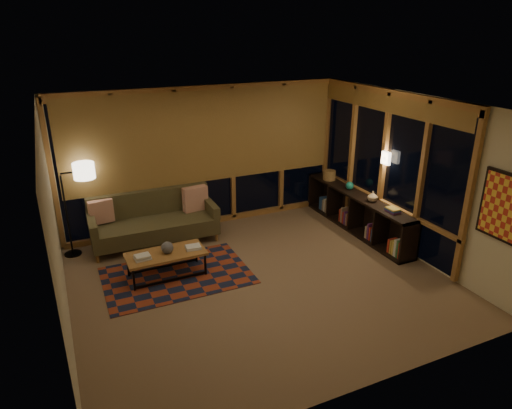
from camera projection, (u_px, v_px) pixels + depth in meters
name	position (u px, v px, depth m)	size (l,w,h in m)	color
floor	(260.00, 281.00, 7.07)	(5.50, 5.00, 0.01)	#7E6246
ceiling	(260.00, 105.00, 6.08)	(5.50, 5.00, 0.01)	white
walls	(260.00, 200.00, 6.58)	(5.51, 5.01, 2.70)	beige
window_wall_back	(206.00, 158.00, 8.63)	(5.30, 0.16, 2.60)	#B77C46
window_wall_right	(382.00, 167.00, 8.12)	(0.16, 3.70, 2.60)	#B77C46
wall_art	(505.00, 208.00, 6.02)	(0.06, 0.74, 0.94)	red
wall_sconce	(386.00, 158.00, 7.90)	(0.12, 0.18, 0.22)	white
sofa	(154.00, 220.00, 8.15)	(2.19, 0.89, 0.90)	#433C22
pillow_left	(101.00, 213.00, 7.93)	(0.41, 0.14, 0.41)	#B93918
pillow_right	(195.00, 199.00, 8.51)	(0.46, 0.15, 0.46)	#B93918
area_rug	(177.00, 275.00, 7.21)	(2.24, 1.50, 0.01)	maroon
coffee_table	(167.00, 264.00, 7.14)	(1.22, 0.56, 0.41)	#B77C46
book_stack_a	(142.00, 257.00, 6.88)	(0.22, 0.17, 0.06)	silver
book_stack_b	(193.00, 247.00, 7.20)	(0.25, 0.20, 0.05)	silver
ceramic_pot	(167.00, 247.00, 7.04)	(0.19, 0.19, 0.19)	#232427
floor_lamp	(66.00, 211.00, 7.60)	(0.53, 0.35, 1.60)	black
bookshelf	(357.00, 212.00, 8.71)	(0.40, 2.94, 0.73)	black
basket	(329.00, 175.00, 9.35)	(0.26, 0.26, 0.19)	olive
teal_bowl	(350.00, 186.00, 8.79)	(0.16, 0.16, 0.16)	#167767
vase	(373.00, 196.00, 8.19)	(0.19, 0.19, 0.19)	tan
shelf_book_stack	(393.00, 210.00, 7.75)	(0.17, 0.24, 0.07)	silver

